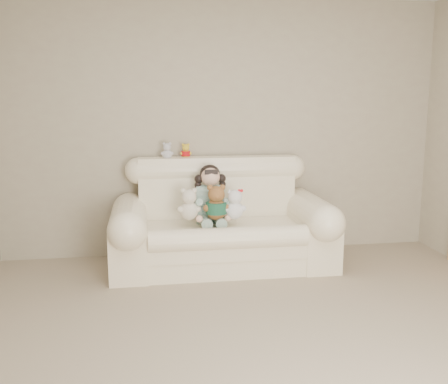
# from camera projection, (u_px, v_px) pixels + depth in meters

# --- Properties ---
(floor) EXTENTS (5.00, 5.00, 0.00)m
(floor) POSITION_uv_depth(u_px,v_px,m) (287.00, 373.00, 3.03)
(floor) COLOR gray
(floor) RESTS_ON ground
(wall_back) EXTENTS (4.50, 0.00, 4.50)m
(wall_back) POSITION_uv_depth(u_px,v_px,m) (223.00, 128.00, 5.22)
(wall_back) COLOR #AFA68B
(wall_back) RESTS_ON ground
(sofa) EXTENTS (2.10, 0.95, 1.03)m
(sofa) POSITION_uv_depth(u_px,v_px,m) (222.00, 214.00, 4.86)
(sofa) COLOR #FDE8CC
(sofa) RESTS_ON floor
(seated_child) EXTENTS (0.39, 0.46, 0.57)m
(seated_child) POSITION_uv_depth(u_px,v_px,m) (210.00, 194.00, 4.89)
(seated_child) COLOR #317258
(seated_child) RESTS_ON sofa
(brown_teddy) EXTENTS (0.28, 0.23, 0.38)m
(brown_teddy) POSITION_uv_depth(u_px,v_px,m) (216.00, 199.00, 4.69)
(brown_teddy) COLOR brown
(brown_teddy) RESTS_ON sofa
(white_cat) EXTENTS (0.26, 0.22, 0.34)m
(white_cat) POSITION_uv_depth(u_px,v_px,m) (235.00, 201.00, 4.71)
(white_cat) COLOR silver
(white_cat) RESTS_ON sofa
(cream_teddy) EXTENTS (0.27, 0.23, 0.35)m
(cream_teddy) POSITION_uv_depth(u_px,v_px,m) (189.00, 201.00, 4.68)
(cream_teddy) COLOR silver
(cream_teddy) RESTS_ON sofa
(yellow_mini_bear) EXTENTS (0.13, 0.11, 0.18)m
(yellow_mini_bear) POSITION_uv_depth(u_px,v_px,m) (186.00, 150.00, 5.08)
(yellow_mini_bear) COLOR yellow
(yellow_mini_bear) RESTS_ON sofa
(grey_mini_plush) EXTENTS (0.13, 0.10, 0.20)m
(grey_mini_plush) POSITION_uv_depth(u_px,v_px,m) (167.00, 149.00, 5.02)
(grey_mini_plush) COLOR silver
(grey_mini_plush) RESTS_ON sofa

